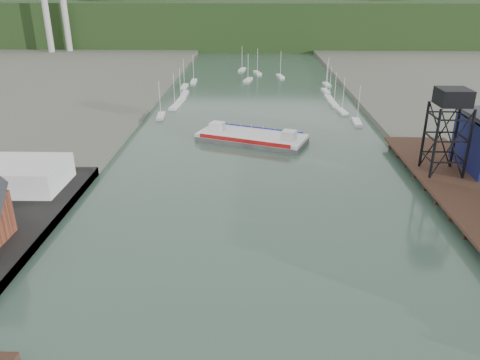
{
  "coord_description": "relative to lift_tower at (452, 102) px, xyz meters",
  "views": [
    {
      "loc": [
        -1.08,
        -26.44,
        35.4
      ],
      "look_at": [
        -3.19,
        48.37,
        4.0
      ],
      "focal_mm": 35.0,
      "sensor_mm": 36.0,
      "label": 1
    }
  ],
  "objects": [
    {
      "name": "east_pier",
      "position": [
        2.0,
        -13.0,
        -13.75
      ],
      "size": [
        14.0,
        70.0,
        2.45
      ],
      "color": "black",
      "rests_on": "ground"
    },
    {
      "name": "white_shed",
      "position": [
        -79.0,
        -8.0,
        -11.8
      ],
      "size": [
        18.0,
        12.0,
        4.5
      ],
      "primitive_type": "cube",
      "color": "silver",
      "rests_on": "west_quay"
    },
    {
      "name": "lift_tower",
      "position": [
        0.0,
        0.0,
        0.0
      ],
      "size": [
        6.5,
        6.5,
        16.0
      ],
      "color": "black",
      "rests_on": "east_pier"
    },
    {
      "name": "marina_sailboats",
      "position": [
        -34.92,
        80.46,
        -15.3
      ],
      "size": [
        57.71,
        92.65,
        0.9
      ],
      "color": "silver",
      "rests_on": "ground"
    },
    {
      "name": "distant_hills",
      "position": [
        -38.98,
        243.35,
        -5.27
      ],
      "size": [
        500.0,
        120.0,
        80.0
      ],
      "color": "black",
      "rests_on": "ground"
    },
    {
      "name": "chain_ferry",
      "position": [
        -36.27,
        24.39,
        -14.58
      ],
      "size": [
        27.96,
        19.1,
        3.74
      ],
      "rotation": [
        0.0,
        0.0,
        -0.37
      ],
      "color": "#505153",
      "rests_on": "ground"
    }
  ]
}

